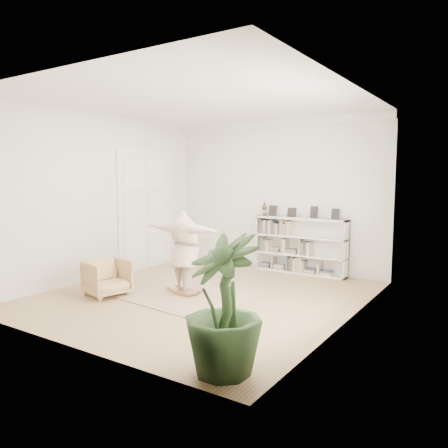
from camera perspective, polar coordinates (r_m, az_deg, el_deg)
name	(u,v)px	position (r m, az deg, el deg)	size (l,w,h in m)	color
floor	(203,295)	(8.41, -2.72, -9.29)	(6.00, 6.00, 0.00)	#8D6649
room_shell	(275,123)	(10.69, 6.74, 12.96)	(6.00, 6.00, 6.00)	silver
doors	(145,211)	(10.87, -10.27, 1.65)	(0.09, 1.78, 2.92)	white
bookshelf	(300,246)	(10.32, 9.92, -2.86)	(2.20, 0.35, 1.64)	silver
armchair	(107,278)	(8.60, -15.03, -6.80)	(0.73, 0.75, 0.68)	tan
rug	(185,294)	(8.46, -5.11, -9.14)	(2.50, 2.00, 0.02)	#A18467
rocker_board	(185,291)	(8.45, -5.11, -8.76)	(0.53, 0.35, 0.11)	#935D3A
person	(185,249)	(8.27, -5.16, -3.24)	(1.88, 0.51, 1.53)	beige
houseplant	(223,305)	(5.00, -0.13, -10.54)	(0.90, 0.90, 1.61)	#2D4924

